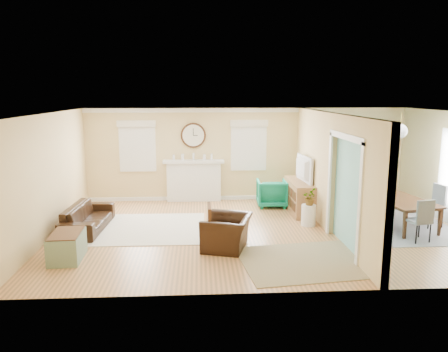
{
  "coord_description": "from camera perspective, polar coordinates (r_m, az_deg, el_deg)",
  "views": [
    {
      "loc": [
        -1.35,
        -9.18,
        3.02
      ],
      "look_at": [
        -0.8,
        0.3,
        1.2
      ],
      "focal_mm": 35.0,
      "sensor_mm": 36.0,
      "label": 1
    }
  ],
  "objects": [
    {
      "name": "wall_back",
      "position": [
        12.38,
        2.97,
        2.84
      ],
      "size": [
        9.0,
        0.02,
        2.6
      ],
      "primitive_type": "cube",
      "color": "#D4B478",
      "rests_on": "ground"
    },
    {
      "name": "window_left",
      "position": [
        12.33,
        -11.26,
        4.3
      ],
      "size": [
        1.05,
        0.13,
        1.42
      ],
      "color": "white",
      "rests_on": "wall_back"
    },
    {
      "name": "potted_plant",
      "position": [
        10.16,
        11.07,
        -2.71
      ],
      "size": [
        0.36,
        0.39,
        0.37
      ],
      "primitive_type": "imported",
      "rotation": [
        0.0,
        0.0,
        1.34
      ],
      "color": "#337F33",
      "rests_on": "garden_stool"
    },
    {
      "name": "trunk",
      "position": [
        8.59,
        -19.82,
        -8.6
      ],
      "size": [
        0.58,
        0.91,
        0.51
      ],
      "color": "gray",
      "rests_on": "floor"
    },
    {
      "name": "dining_chair_n",
      "position": [
        11.78,
        20.15,
        -2.15
      ],
      "size": [
        0.42,
        0.42,
        0.87
      ],
      "color": "gray",
      "rests_on": "floor"
    },
    {
      "name": "window_right",
      "position": [
        12.29,
        3.25,
        4.47
      ],
      "size": [
        1.05,
        0.13,
        1.42
      ],
      "color": "white",
      "rests_on": "wall_back"
    },
    {
      "name": "wall_left",
      "position": [
        9.86,
        -21.9,
        0.01
      ],
      "size": [
        0.02,
        6.0,
        2.6
      ],
      "primitive_type": "cube",
      "color": "#D4B478",
      "rests_on": "ground"
    },
    {
      "name": "partition",
      "position": [
        10.03,
        13.31,
        1.01
      ],
      "size": [
        0.17,
        6.0,
        2.6
      ],
      "color": "#D4B478",
      "rests_on": "ground"
    },
    {
      "name": "dining_chair_s",
      "position": [
        9.81,
        24.13,
        -4.81
      ],
      "size": [
        0.47,
        0.47,
        0.91
      ],
      "color": "gray",
      "rests_on": "floor"
    },
    {
      "name": "dining_chair_w",
      "position": [
        10.41,
        19.07,
        -3.69
      ],
      "size": [
        0.42,
        0.42,
        0.88
      ],
      "color": "white",
      "rests_on": "floor"
    },
    {
      "name": "pendant",
      "position": [
        10.2,
        22.06,
        5.45
      ],
      "size": [
        0.3,
        0.3,
        0.55
      ],
      "color": "gold",
      "rests_on": "ceiling"
    },
    {
      "name": "wall_clock",
      "position": [
        12.21,
        -4.03,
        5.32
      ],
      "size": [
        0.7,
        0.07,
        0.7
      ],
      "color": "#4F2D13",
      "rests_on": "wall_back"
    },
    {
      "name": "rug_jute",
      "position": [
        8.21,
        10.49,
        -10.89
      ],
      "size": [
        2.49,
        2.13,
        0.01
      ],
      "primitive_type": "cube",
      "rotation": [
        0.0,
        0.0,
        0.12
      ],
      "color": "tan",
      "rests_on": "floor"
    },
    {
      "name": "sofa",
      "position": [
        10.24,
        -17.35,
        -5.17
      ],
      "size": [
        0.84,
        1.95,
        0.56
      ],
      "primitive_type": "imported",
      "rotation": [
        0.0,
        0.0,
        1.52
      ],
      "color": "black",
      "rests_on": "floor"
    },
    {
      "name": "ceiling",
      "position": [
        9.29,
        5.09,
        8.21
      ],
      "size": [
        9.0,
        6.0,
        0.02
      ],
      "primitive_type": "cube",
      "color": "white",
      "rests_on": "wall_back"
    },
    {
      "name": "dining_table",
      "position": [
        10.79,
        21.98,
        -4.42
      ],
      "size": [
        1.33,
        2.0,
        0.65
      ],
      "primitive_type": "imported",
      "rotation": [
        0.0,
        0.0,
        1.74
      ],
      "color": "#4F2D13",
      "rests_on": "floor"
    },
    {
      "name": "tv",
      "position": [
        11.21,
        9.92,
        0.96
      ],
      "size": [
        0.23,
        1.14,
        0.65
      ],
      "primitive_type": "imported",
      "rotation": [
        0.0,
        0.0,
        1.65
      ],
      "color": "black",
      "rests_on": "credenza"
    },
    {
      "name": "rug_grey",
      "position": [
        10.88,
        21.86,
        -6.04
      ],
      "size": [
        2.24,
        2.8,
        0.01
      ],
      "primitive_type": "cube",
      "color": "gray",
      "rests_on": "floor"
    },
    {
      "name": "floor",
      "position": [
        9.76,
        4.83,
        -7.22
      ],
      "size": [
        9.0,
        9.0,
        0.0
      ],
      "primitive_type": "plane",
      "color": "olive",
      "rests_on": "ground"
    },
    {
      "name": "dining_chair_e",
      "position": [
        10.98,
        25.5,
        -3.1
      ],
      "size": [
        0.49,
        0.49,
        0.98
      ],
      "color": "gray",
      "rests_on": "floor"
    },
    {
      "name": "eames_chair",
      "position": [
        8.62,
        0.42,
        -7.37
      ],
      "size": [
        1.12,
        1.21,
        0.65
      ],
      "primitive_type": "imported",
      "rotation": [
        0.0,
        0.0,
        -1.86
      ],
      "color": "black",
      "rests_on": "floor"
    },
    {
      "name": "credenza",
      "position": [
        11.36,
        9.89,
        -2.65
      ],
      "size": [
        0.55,
        1.61,
        0.8
      ],
      "color": "#9A6A42",
      "rests_on": "floor"
    },
    {
      "name": "fireplace",
      "position": [
        12.3,
        -3.96,
        -0.54
      ],
      "size": [
        1.7,
        0.3,
        1.17
      ],
      "color": "white",
      "rests_on": "ground"
    },
    {
      "name": "rug_cream",
      "position": [
        10.08,
        -10.31,
        -6.72
      ],
      "size": [
        2.71,
        2.35,
        0.01
      ],
      "primitive_type": "cube",
      "rotation": [
        0.0,
        0.0,
        -0.01
      ],
      "color": "beige",
      "rests_on": "floor"
    },
    {
      "name": "green_chair",
      "position": [
        11.8,
        6.27,
        -2.24
      ],
      "size": [
        0.81,
        0.83,
        0.73
      ],
      "primitive_type": "imported",
      "rotation": [
        0.0,
        0.0,
        3.1
      ],
      "color": "#18704A",
      "rests_on": "floor"
    },
    {
      "name": "garden_stool",
      "position": [
        10.27,
        10.98,
        -5.05
      ],
      "size": [
        0.33,
        0.33,
        0.49
      ],
      "primitive_type": "cylinder",
      "color": "white",
      "rests_on": "floor"
    },
    {
      "name": "wall_front",
      "position": [
        6.56,
        8.72,
        -4.49
      ],
      "size": [
        9.0,
        0.02,
        2.6
      ],
      "primitive_type": "cube",
      "color": "#D4B478",
      "rests_on": "ground"
    }
  ]
}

